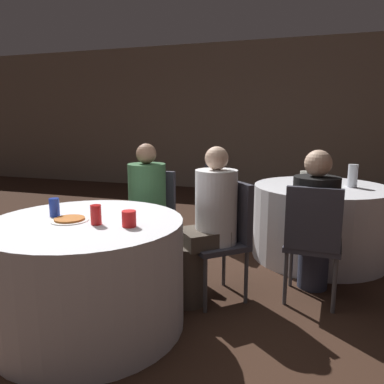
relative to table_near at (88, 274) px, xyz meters
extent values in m
plane|color=#382319|center=(-0.14, 0.05, -0.36)|extent=(16.00, 16.00, 0.00)
cube|color=#7A6B5B|center=(-0.14, 5.26, 1.04)|extent=(16.00, 0.06, 2.80)
cylinder|color=silver|center=(0.00, 0.00, 0.00)|extent=(1.25, 1.25, 0.72)
cylinder|color=silver|center=(1.46, 1.82, 0.00)|extent=(1.30, 1.30, 0.72)
cube|color=#383842|center=(0.70, 0.64, 0.07)|extent=(0.57, 0.57, 0.04)
cube|color=#383842|center=(0.83, 0.76, 0.31)|extent=(0.29, 0.31, 0.45)
cylinder|color=#4C4C51|center=(0.69, 0.40, -0.16)|extent=(0.03, 0.03, 0.41)
cylinder|color=#4C4C51|center=(0.46, 0.65, -0.16)|extent=(0.03, 0.03, 0.41)
cylinder|color=#4C4C51|center=(0.94, 0.63, -0.16)|extent=(0.03, 0.03, 0.41)
cylinder|color=#4C4C51|center=(0.71, 0.88, -0.16)|extent=(0.03, 0.03, 0.41)
cube|color=#383842|center=(0.00, 0.95, 0.07)|extent=(0.40, 0.40, 0.04)
cube|color=#383842|center=(0.00, 1.13, 0.31)|extent=(0.38, 0.05, 0.45)
cylinder|color=#4C4C51|center=(0.17, 0.78, -0.16)|extent=(0.03, 0.03, 0.41)
cylinder|color=#4C4C51|center=(-0.17, 0.78, -0.16)|extent=(0.03, 0.03, 0.41)
cylinder|color=#4C4C51|center=(0.17, 1.12, -0.16)|extent=(0.03, 0.03, 0.41)
cylinder|color=#4C4C51|center=(-0.17, 1.12, -0.16)|extent=(0.03, 0.03, 0.41)
cylinder|color=#4C4C51|center=(-0.77, 0.18, -0.16)|extent=(0.03, 0.03, 0.41)
cube|color=#383842|center=(0.50, 1.98, 0.07)|extent=(0.46, 0.46, 0.04)
cube|color=#383842|center=(0.33, 2.01, 0.31)|extent=(0.11, 0.38, 0.45)
cylinder|color=#4C4C51|center=(0.70, 2.12, -0.16)|extent=(0.03, 0.03, 0.41)
cylinder|color=#4C4C51|center=(0.64, 1.79, -0.16)|extent=(0.03, 0.03, 0.41)
cylinder|color=#4C4C51|center=(0.36, 2.18, -0.16)|extent=(0.03, 0.03, 0.41)
cylinder|color=#4C4C51|center=(0.31, 1.84, -0.16)|extent=(0.03, 0.03, 0.41)
cube|color=#383842|center=(1.40, 0.85, 0.07)|extent=(0.42, 0.42, 0.04)
cube|color=#383842|center=(1.39, 0.67, 0.31)|extent=(0.38, 0.07, 0.45)
cylinder|color=#4C4C51|center=(1.24, 1.03, -0.16)|extent=(0.03, 0.03, 0.41)
cylinder|color=#4C4C51|center=(1.58, 1.01, -0.16)|extent=(0.03, 0.03, 0.41)
cylinder|color=#4C4C51|center=(1.22, 0.69, -0.16)|extent=(0.03, 0.03, 0.41)
cylinder|color=#4C4C51|center=(1.56, 0.67, -0.16)|extent=(0.03, 0.03, 0.41)
cylinder|color=#4C4238|center=(0.54, 0.49, -0.14)|extent=(0.24, 0.24, 0.45)
cube|color=#4C4238|center=(0.62, 0.56, 0.14)|extent=(0.44, 0.43, 0.12)
cylinder|color=white|center=(0.70, 0.64, 0.36)|extent=(0.31, 0.31, 0.55)
sphere|color=#DBB293|center=(0.70, 0.64, 0.72)|extent=(0.17, 0.17, 0.17)
cylinder|color=#33384C|center=(1.41, 1.07, -0.14)|extent=(0.24, 0.24, 0.45)
cube|color=#33384C|center=(1.41, 0.96, 0.14)|extent=(0.34, 0.34, 0.12)
cylinder|color=black|center=(1.40, 0.85, 0.34)|extent=(0.34, 0.34, 0.50)
sphere|color=#DBB293|center=(1.40, 0.85, 0.69)|extent=(0.20, 0.20, 0.20)
cylinder|color=#33384C|center=(0.00, 0.73, -0.14)|extent=(0.24, 0.24, 0.45)
cube|color=#33384C|center=(0.00, 0.84, 0.14)|extent=(0.31, 0.32, 0.12)
cylinder|color=#38663D|center=(0.00, 0.95, 0.36)|extent=(0.33, 0.33, 0.53)
sphere|color=#997056|center=(0.00, 0.95, 0.71)|extent=(0.17, 0.17, 0.17)
cylinder|color=white|center=(-0.09, -0.03, 0.37)|extent=(0.24, 0.24, 0.01)
cylinder|color=#BC6628|center=(-0.09, -0.03, 0.37)|extent=(0.19, 0.19, 0.01)
cylinder|color=#1E38A5|center=(-0.25, 0.03, 0.42)|extent=(0.07, 0.07, 0.12)
cylinder|color=red|center=(0.12, -0.06, 0.42)|extent=(0.07, 0.07, 0.12)
cylinder|color=red|center=(0.33, -0.03, 0.41)|extent=(0.09, 0.09, 0.10)
cylinder|color=silver|center=(1.73, 1.84, 0.47)|extent=(0.09, 0.09, 0.22)
cylinder|color=silver|center=(1.28, 2.12, 0.41)|extent=(0.07, 0.07, 0.10)
camera|label=1|loc=(1.36, -1.99, 0.99)|focal=35.00mm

